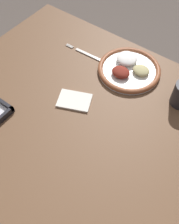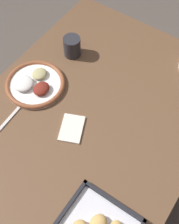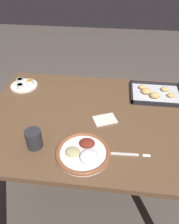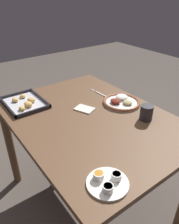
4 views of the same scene
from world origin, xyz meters
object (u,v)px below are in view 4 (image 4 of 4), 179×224
(drinking_cup, at_px, (146,113))
(fork, at_px, (102,95))
(dinner_plate, at_px, (121,102))
(saucer_plate, at_px, (107,182))
(baking_tray, at_px, (25,103))
(napkin, at_px, (85,109))

(drinking_cup, bearing_deg, fork, -0.47)
(dinner_plate, bearing_deg, fork, 6.61)
(fork, height_order, drinking_cup, drinking_cup)
(saucer_plate, relative_size, baking_tray, 0.54)
(dinner_plate, height_order, fork, dinner_plate)
(fork, bearing_deg, baking_tray, 66.10)
(dinner_plate, xyz_separation_m, fork, (0.18, 0.02, -0.01))
(dinner_plate, xyz_separation_m, baking_tray, (0.38, 0.54, -0.00))
(dinner_plate, relative_size, saucer_plate, 1.44)
(fork, relative_size, saucer_plate, 1.29)
(baking_tray, relative_size, napkin, 2.24)
(dinner_plate, height_order, napkin, dinner_plate)
(dinner_plate, height_order, saucer_plate, dinner_plate)
(dinner_plate, relative_size, fork, 1.12)
(fork, distance_m, baking_tray, 0.55)
(dinner_plate, distance_m, drinking_cup, 0.24)
(dinner_plate, bearing_deg, saucer_plate, 131.85)
(fork, height_order, baking_tray, baking_tray)
(saucer_plate, xyz_separation_m, napkin, (0.56, -0.28, -0.01))
(saucer_plate, distance_m, drinking_cup, 0.56)
(dinner_plate, xyz_separation_m, saucer_plate, (-0.48, 0.53, 0.00))
(fork, xyz_separation_m, baking_tray, (0.20, 0.51, 0.01))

